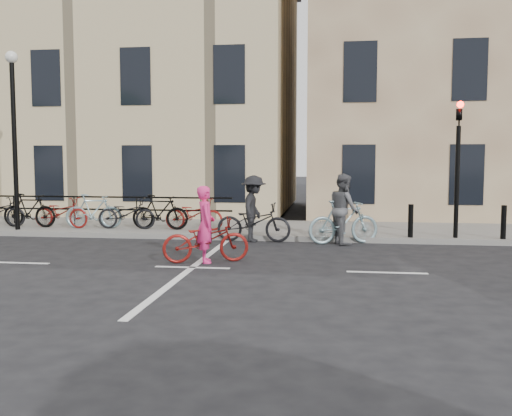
# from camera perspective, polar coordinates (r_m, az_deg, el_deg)

# --- Properties ---
(ground) EXTENTS (120.00, 120.00, 0.00)m
(ground) POSITION_cam_1_polar(r_m,az_deg,el_deg) (12.09, -6.38, -5.95)
(ground) COLOR black
(ground) RESTS_ON ground
(sidewalk) EXTENTS (46.00, 4.00, 0.15)m
(sidewalk) POSITION_cam_1_polar(r_m,az_deg,el_deg) (18.95, -13.71, -1.85)
(sidewalk) COLOR slate
(sidewalk) RESTS_ON ground
(building_east) EXTENTS (14.00, 10.00, 12.00)m
(building_east) POSITION_cam_1_polar(r_m,az_deg,el_deg) (25.54, 22.06, 13.33)
(building_east) COLOR #9B7E5D
(building_east) RESTS_ON sidewalk
(building_west) EXTENTS (20.00, 10.00, 10.00)m
(building_west) POSITION_cam_1_polar(r_m,az_deg,el_deg) (27.40, -18.41, 10.74)
(building_west) COLOR tan
(building_west) RESTS_ON sidewalk
(traffic_light) EXTENTS (0.18, 0.30, 3.90)m
(traffic_light) POSITION_cam_1_polar(r_m,az_deg,el_deg) (16.18, 19.55, 5.29)
(traffic_light) COLOR black
(traffic_light) RESTS_ON sidewalk
(lamp_post) EXTENTS (0.36, 0.36, 5.28)m
(lamp_post) POSITION_cam_1_polar(r_m,az_deg,el_deg) (18.52, -23.07, 8.31)
(lamp_post) COLOR black
(lamp_post) RESTS_ON sidewalk
(bollard_east) EXTENTS (0.14, 0.14, 0.90)m
(bollard_east) POSITION_cam_1_polar(r_m,az_deg,el_deg) (15.98, 15.21, -1.25)
(bollard_east) COLOR black
(bollard_east) RESTS_ON sidewalk
(bollard_west) EXTENTS (0.14, 0.14, 0.90)m
(bollard_west) POSITION_cam_1_polar(r_m,az_deg,el_deg) (16.47, 23.52, -1.31)
(bollard_west) COLOR black
(bollard_west) RESTS_ON sidewalk
(parked_bikes) EXTENTS (8.30, 1.23, 1.05)m
(parked_bikes) POSITION_cam_1_polar(r_m,az_deg,el_deg) (18.14, -15.89, -0.40)
(parked_bikes) COLOR black
(parked_bikes) RESTS_ON sidewalk
(cyclist_pink) EXTENTS (2.01, 1.24, 1.69)m
(cyclist_pink) POSITION_cam_1_polar(r_m,az_deg,el_deg) (12.59, -5.05, -2.80)
(cyclist_pink) COLOR maroon
(cyclist_pink) RESTS_ON ground
(cyclist_grey) EXTENTS (2.02, 1.18, 1.89)m
(cyclist_grey) POSITION_cam_1_polar(r_m,az_deg,el_deg) (15.38, 8.76, -0.75)
(cyclist_grey) COLOR #7D9DA4
(cyclist_grey) RESTS_ON ground
(cyclist_dark) EXTENTS (2.08, 1.21, 1.83)m
(cyclist_dark) POSITION_cam_1_polar(r_m,az_deg,el_deg) (15.64, -0.24, -0.77)
(cyclist_dark) COLOR black
(cyclist_dark) RESTS_ON ground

